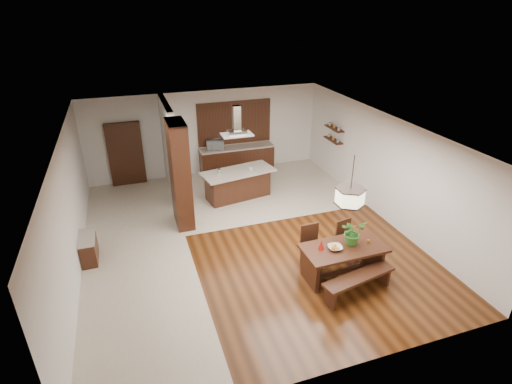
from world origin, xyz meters
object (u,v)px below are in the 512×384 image
object	(u,v)px
hallway_console	(89,248)
fruit_bowl	(335,248)
pendant_lantern	(351,185)
foliage_plant	(353,232)
kitchen_island	(238,184)
dining_bench	(358,285)
dining_chair_left	(313,247)
microwave	(215,145)
dining_chair_right	(348,241)
island_cup	(251,169)
dining_table	(343,255)
range_hood	(237,121)

from	to	relation	value
hallway_console	fruit_bowl	world-z (taller)	fruit_bowl
pendant_lantern	foliage_plant	bearing A→B (deg)	16.65
fruit_bowl	kitchen_island	world-z (taller)	kitchen_island
dining_bench	dining_chair_left	distance (m)	1.34
fruit_bowl	microwave	xyz separation A→B (m)	(-1.11, 6.47, 0.31)
dining_chair_right	island_cup	size ratio (longest dim) A/B	7.58
dining_chair_right	island_cup	world-z (taller)	island_cup
dining_chair_left	pendant_lantern	size ratio (longest dim) A/B	0.77
dining_table	dining_chair_right	bearing A→B (deg)	51.48
dining_chair_right	microwave	world-z (taller)	microwave
dining_chair_left	pendant_lantern	world-z (taller)	pendant_lantern
hallway_console	dining_bench	xyz separation A→B (m)	(5.39, -3.11, -0.08)
dining_table	microwave	bearing A→B (deg)	101.72
dining_chair_left	fruit_bowl	size ratio (longest dim) A/B	3.33
dining_chair_left	pendant_lantern	distance (m)	1.89
fruit_bowl	dining_bench	bearing A→B (deg)	-69.64
dining_table	kitchen_island	distance (m)	4.62
dining_chair_right	fruit_bowl	world-z (taller)	dining_chair_right
kitchen_island	range_hood	world-z (taller)	range_hood
range_hood	island_cup	world-z (taller)	range_hood
pendant_lantern	foliage_plant	distance (m)	1.21
foliage_plant	microwave	distance (m)	6.57
dining_table	dining_chair_right	xyz separation A→B (m)	(0.45, 0.57, -0.08)
kitchen_island	island_cup	bearing A→B (deg)	-30.02
dining_chair_left	island_cup	bearing A→B (deg)	92.50
dining_bench	dining_chair_right	world-z (taller)	dining_chair_right
dining_chair_right	range_hood	xyz separation A→B (m)	(-1.56, 3.93, 1.99)
pendant_lantern	fruit_bowl	bearing A→B (deg)	-176.35
microwave	dining_table	bearing A→B (deg)	-71.43
kitchen_island	range_hood	xyz separation A→B (m)	(0.00, 0.00, 2.00)
pendant_lantern	island_cup	world-z (taller)	pendant_lantern
dining_table	pendant_lantern	distance (m)	1.68
pendant_lantern	kitchen_island	size ratio (longest dim) A/B	0.56
dining_bench	microwave	size ratio (longest dim) A/B	2.94
dining_chair_right	dining_bench	bearing A→B (deg)	-121.27
dining_bench	kitchen_island	size ratio (longest dim) A/B	0.73
hallway_console	kitchen_island	size ratio (longest dim) A/B	0.38
range_hood	island_cup	bearing A→B (deg)	-20.25
range_hood	microwave	xyz separation A→B (m)	(-0.23, 1.96, -1.36)
dining_table	dining_chair_left	world-z (taller)	dining_chair_left
dining_bench	hallway_console	bearing A→B (deg)	149.99
foliage_plant	dining_chair_right	bearing A→B (deg)	64.84
dining_table	range_hood	xyz separation A→B (m)	(-1.10, 4.49, 1.90)
dining_bench	kitchen_island	world-z (taller)	kitchen_island
dining_chair_right	kitchen_island	world-z (taller)	dining_chair_right
fruit_bowl	microwave	distance (m)	6.57
dining_chair_left	fruit_bowl	bearing A→B (deg)	-69.14
dining_bench	microwave	bearing A→B (deg)	100.72
kitchen_island	range_hood	size ratio (longest dim) A/B	2.60
dining_chair_right	hallway_console	bearing A→B (deg)	150.64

